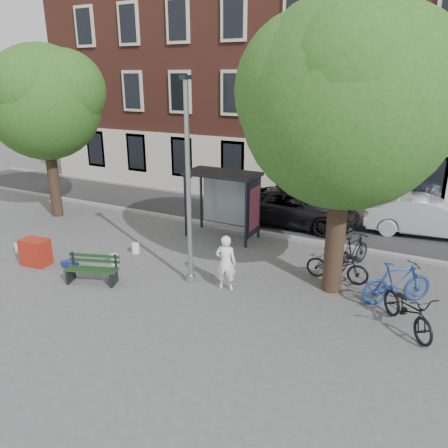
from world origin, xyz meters
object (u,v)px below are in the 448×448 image
Objects in this scene: car_silver at (427,216)px; car_dark at (295,207)px; red_stand at (36,252)px; bike_d at (353,252)px; bike_c at (408,310)px; bike_b at (397,283)px; bus_shelter at (232,191)px; lamppost at (189,195)px; bike_a at (337,266)px; bench at (92,271)px; painter at (226,263)px; notice_sign at (331,252)px.

car_dark is at bearing 94.61° from car_silver.
car_silver is at bearing 38.95° from red_stand.
bike_c is at bearing 141.11° from bike_d.
car_silver reaches higher than red_stand.
bike_b is at bearing -139.23° from car_dark.
bus_shelter reaches higher than car_dark.
lamppost is 2.92× the size of bike_c.
bike_d is at bearing 26.15° from red_stand.
car_dark is at bearing 81.62° from lamppost.
bike_a is 0.92× the size of bike_c.
lamppost is 6.38m from bike_b.
bike_b is 11.50m from red_stand.
car_silver is (1.92, 4.58, 0.21)m from bike_d.
lamppost is 3.55× the size of bench.
bike_c is at bearing 165.83° from painter.
bike_b is (6.42, -2.59, -1.29)m from bus_shelter.
bike_b is at bearing 149.01° from bike_d.
bike_c is 8.43m from car_dark.
car_silver is at bearing 28.10° from bench.
lamppost is 1.13× the size of car_dark.
car_silver is at bearing -137.98° from painter.
car_silver reaches higher than bike_c.
bike_d is 4.97m from car_silver.
bus_shelter is at bearing 29.82° from bike_b.
painter is 6.67m from red_stand.
bus_shelter is 5.19m from bike_a.
bike_d is 2.12× the size of red_stand.
bench is at bearing -152.10° from lamppost.
bench is at bearing -2.78° from red_stand.
car_silver is (5.12, 1.13, 0.03)m from car_dark.
bike_d is (4.82, -0.71, -1.35)m from bus_shelter.
bike_c is (6.84, -3.88, -1.37)m from bus_shelter.
bike_d is (3.03, 3.32, -0.28)m from painter.
painter is at bearing -179.84° from car_dark.
painter is 0.90× the size of bike_d.
notice_sign is (3.92, 1.44, -1.55)m from lamppost.
bike_b is 0.44× the size of car_silver.
bike_a is at bearing 98.49° from bike_d.
bench is 0.90× the size of bike_d.
lamppost is 4.24m from bus_shelter.
bench is (-2.68, -1.42, -2.40)m from lamppost.
bench is 0.83× the size of bike_b.
notice_sign is at bearing 54.03° from bike_b.
bike_b is 6.47m from car_silver.
painter is (1.79, -4.03, -1.06)m from bus_shelter.
bike_d reaches higher than bench.
lamppost reaches higher than car_silver.
painter is 0.88× the size of bike_a.
bus_shelter is 1.66× the size of bench.
bike_c reaches higher than red_stand.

